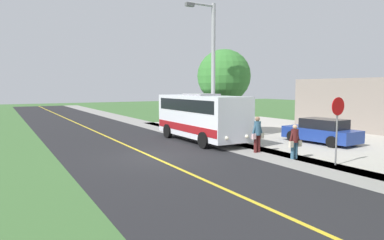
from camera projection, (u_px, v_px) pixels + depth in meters
ground_plane at (153, 157)px, 16.32m from camera, size 120.00×120.00×0.00m
road_surface at (153, 157)px, 16.32m from camera, size 8.00×100.00×0.01m
sidewalk at (241, 148)px, 18.87m from camera, size 2.40×100.00×0.01m
parking_lot_surface at (374, 145)px, 19.80m from camera, size 14.00×36.00×0.01m
road_centre_line at (153, 157)px, 16.32m from camera, size 0.16×100.00×0.00m
shuttle_bus_front at (201, 115)px, 21.00m from camera, size 2.61×7.33×2.91m
pedestrian_with_bags at (295, 141)px, 15.89m from camera, size 0.72×0.34×1.59m
pedestrian_waiting at (257, 133)px, 17.44m from camera, size 0.72×0.34×1.82m
stop_sign at (337, 119)px, 14.49m from camera, size 0.76×0.07×2.88m
street_light_pole at (212, 67)px, 20.47m from camera, size 1.97×0.24×8.16m
parked_car_near at (321, 131)px, 20.41m from camera, size 2.29×4.53×1.45m
tree_curbside at (224, 76)px, 23.77m from camera, size 3.67×3.67×5.89m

